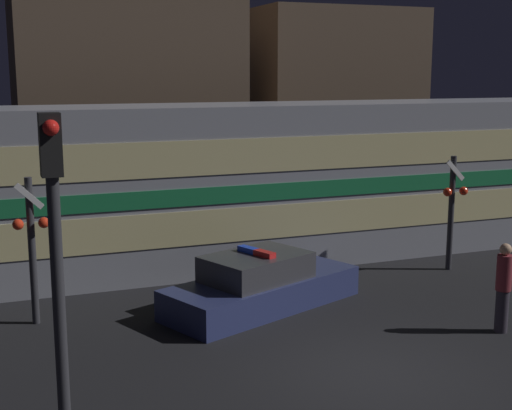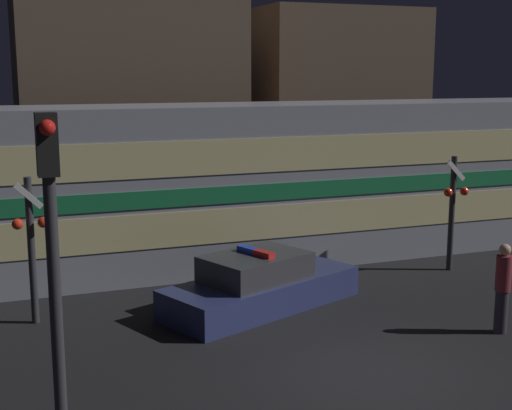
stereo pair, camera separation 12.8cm
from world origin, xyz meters
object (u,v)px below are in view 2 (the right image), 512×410
traffic_light_corner (52,239)px  police_car (260,286)px  crossing_signal_near (453,207)px  train (251,184)px  pedestrian (503,287)px

traffic_light_corner → police_car: bearing=40.1°
police_car → traffic_light_corner: traffic_light_corner is taller
crossing_signal_near → police_car: bearing=-169.5°
train → pedestrian: train is taller
pedestrian → crossing_signal_near: bearing=66.6°
police_car → pedestrian: (4.03, -3.20, 0.44)m
traffic_light_corner → train: bearing=52.9°
pedestrian → traffic_light_corner: traffic_light_corner is taller
train → police_car: (-1.23, -3.91, -1.68)m
pedestrian → traffic_light_corner: bearing=-174.8°
train → pedestrian: size_ratio=11.92×
pedestrian → crossing_signal_near: size_ratio=0.60×
traffic_light_corner → crossing_signal_near: bearing=25.6°
train → police_car: bearing=-107.4°
train → police_car: 4.43m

